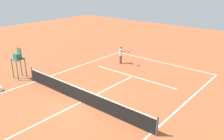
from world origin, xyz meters
The scene contains 6 objects.
ground_plane centered at (0.00, 0.00, 0.00)m, with size 60.00×60.00×0.00m, color #AD5933.
court_lines centered at (0.00, 0.00, 0.00)m, with size 10.27×20.51×0.01m.
tennis_net centered at (0.00, 0.00, 0.50)m, with size 10.87×0.10×1.07m.
player_serving centered at (2.65, -7.52, 0.96)m, with size 1.28×0.46×1.62m.
tennis_ball centered at (4.14, -5.54, 0.03)m, with size 0.07×0.07×0.07m, color #CCE033.
umpire_chair centered at (6.54, 0.35, 1.61)m, with size 0.80×0.80×2.41m.
Camera 1 is at (-9.83, 8.70, 7.04)m, focal length 37.31 mm.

